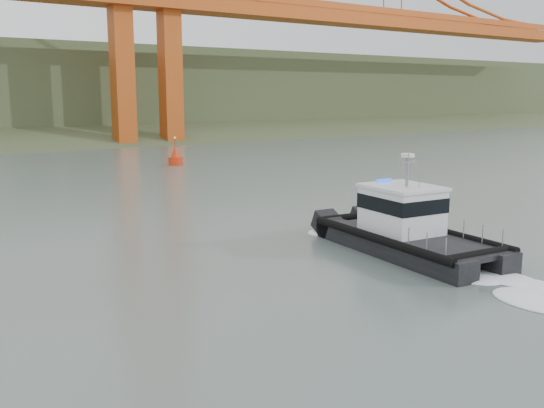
{
  "coord_description": "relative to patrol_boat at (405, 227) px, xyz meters",
  "views": [
    {
      "loc": [
        -16.31,
        -16.14,
        7.89
      ],
      "look_at": [
        0.71,
        8.87,
        2.4
      ],
      "focal_mm": 40.0,
      "sensor_mm": 36.0,
      "label": 1
    }
  ],
  "objects": [
    {
      "name": "patrol_boat",
      "position": [
        0.0,
        0.0,
        0.0
      ],
      "size": [
        4.83,
        10.99,
        5.19
      ],
      "rotation": [
        0.0,
        0.0,
        -0.09
      ],
      "color": "black",
      "rests_on": "ground"
    },
    {
      "name": "nav_buoy",
      "position": [
        7.01,
        41.66,
        -0.4
      ],
      "size": [
        1.63,
        1.63,
        3.4
      ],
      "color": "red",
      "rests_on": "ground"
    },
    {
      "name": "ground",
      "position": [
        -6.01,
        -4.7,
        -1.3
      ],
      "size": [
        400.0,
        400.0,
        0.0
      ],
      "primitive_type": "plane",
      "color": "slate",
      "rests_on": "ground"
    }
  ]
}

